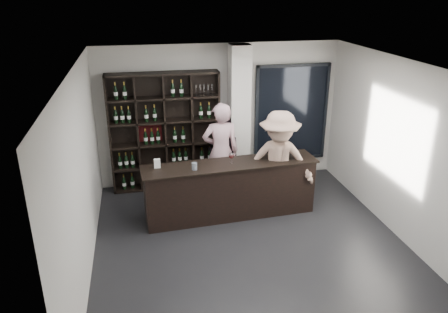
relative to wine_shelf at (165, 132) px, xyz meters
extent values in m
cube|color=black|center=(1.15, -2.57, -1.20)|extent=(5.00, 5.50, 0.01)
cube|color=silver|center=(1.50, -0.10, 0.25)|extent=(0.40, 0.40, 2.90)
cube|color=black|center=(2.70, 0.12, 0.20)|extent=(1.60, 0.08, 2.10)
cube|color=black|center=(2.70, 0.12, 0.20)|extent=(1.48, 0.02, 1.98)
cube|color=black|center=(1.03, -1.47, -0.70)|extent=(3.05, 0.57, 1.00)
cube|color=black|center=(1.03, -1.47, -0.18)|extent=(3.13, 0.65, 0.03)
imported|color=#D2A3AD|center=(1.00, -0.72, -0.23)|extent=(0.72, 0.49, 1.94)
imported|color=black|center=(1.20, -0.17, -0.46)|extent=(0.78, 0.64, 1.48)
imported|color=tan|center=(1.90, -1.52, -0.23)|extent=(1.40, 1.01, 1.95)
cylinder|color=#A7B6C9|center=(0.37, -1.62, -0.11)|extent=(0.11, 0.11, 0.13)
cube|color=white|center=(2.00, -1.39, -0.16)|extent=(0.15, 0.15, 0.02)
cube|color=white|center=(-0.25, -1.41, -0.09)|extent=(0.11, 0.06, 0.16)
camera|label=1|loc=(-0.49, -8.40, 2.78)|focal=35.00mm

